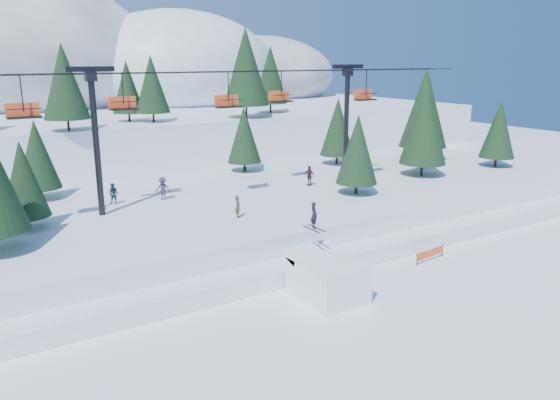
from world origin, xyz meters
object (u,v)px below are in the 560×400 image
jump_kicker (327,277)px  chairlift (220,111)px  banner_near (430,253)px  banner_far (431,239)px

jump_kicker → chairlift: chairlift is taller
jump_kicker → banner_near: (9.37, 0.84, -0.65)m
chairlift → banner_far: chairlift is taller
banner_near → banner_far: 3.23m
jump_kicker → banner_far: 12.17m
banner_far → chairlift: bearing=131.3°
jump_kicker → banner_near: size_ratio=1.86×
banner_near → chairlift: bearing=120.1°
jump_kicker → banner_far: bearing=14.3°
banner_near → banner_far: bearing=41.9°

